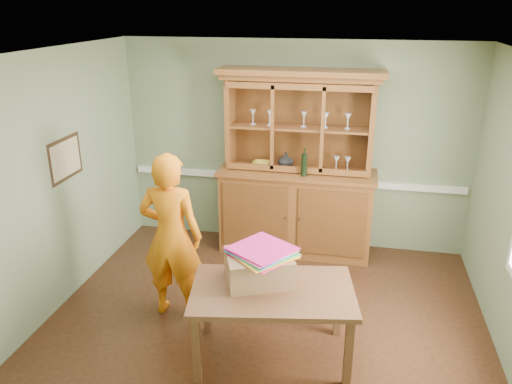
% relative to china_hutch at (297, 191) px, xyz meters
% --- Properties ---
extents(floor, '(4.50, 4.50, 0.00)m').
position_rel_china_hutch_xyz_m(floor, '(-0.08, -1.73, -0.83)').
color(floor, '#492917').
rests_on(floor, ground).
extents(ceiling, '(4.50, 4.50, 0.00)m').
position_rel_china_hutch_xyz_m(ceiling, '(-0.08, -1.73, 1.87)').
color(ceiling, white).
rests_on(ceiling, wall_back).
extents(wall_back, '(4.50, 0.00, 4.50)m').
position_rel_china_hutch_xyz_m(wall_back, '(-0.08, 0.27, 0.52)').
color(wall_back, gray).
rests_on(wall_back, floor).
extents(wall_left, '(0.00, 4.00, 4.00)m').
position_rel_china_hutch_xyz_m(wall_left, '(-2.33, -1.73, 0.52)').
color(wall_left, gray).
rests_on(wall_left, floor).
extents(wall_front, '(4.50, 0.00, 4.50)m').
position_rel_china_hutch_xyz_m(wall_front, '(-0.08, -3.73, 0.52)').
color(wall_front, gray).
rests_on(wall_front, floor).
extents(chair_rail, '(4.41, 0.05, 0.08)m').
position_rel_china_hutch_xyz_m(chair_rail, '(-0.08, 0.24, 0.07)').
color(chair_rail, white).
rests_on(chair_rail, wall_back).
extents(framed_map, '(0.03, 0.60, 0.46)m').
position_rel_china_hutch_xyz_m(framed_map, '(-2.31, -1.43, 0.72)').
color(framed_map, '#312213').
rests_on(framed_map, wall_left).
extents(china_hutch, '(2.02, 0.67, 2.37)m').
position_rel_china_hutch_xyz_m(china_hutch, '(0.00, 0.00, 0.00)').
color(china_hutch, brown).
rests_on(china_hutch, floor).
extents(dining_table, '(1.58, 1.10, 0.72)m').
position_rel_china_hutch_xyz_m(dining_table, '(0.08, -2.22, -0.19)').
color(dining_table, brown).
rests_on(dining_table, floor).
extents(cardboard_box, '(0.71, 0.64, 0.27)m').
position_rel_china_hutch_xyz_m(cardboard_box, '(-0.07, -2.10, 0.03)').
color(cardboard_box, '#A17953').
rests_on(cardboard_box, dining_table).
extents(kite_stack, '(0.67, 0.67, 0.06)m').
position_rel_china_hutch_xyz_m(kite_stack, '(-0.05, -2.09, 0.20)').
color(kite_stack, '#E82365').
rests_on(kite_stack, cardboard_box).
extents(person, '(0.65, 0.44, 1.77)m').
position_rel_china_hutch_xyz_m(person, '(-1.06, -1.71, 0.06)').
color(person, orange).
rests_on(person, floor).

